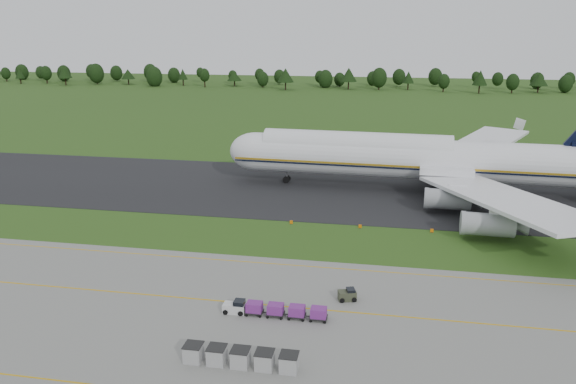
% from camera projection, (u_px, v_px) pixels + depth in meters
% --- Properties ---
extents(ground, '(600.00, 600.00, 0.00)m').
position_uv_depth(ground, '(291.00, 239.00, 87.67)').
color(ground, '#264715').
rests_on(ground, ground).
extents(apron, '(300.00, 52.00, 0.06)m').
position_uv_depth(apron, '(232.00, 361.00, 55.57)').
color(apron, slate).
rests_on(apron, ground).
extents(taxiway, '(300.00, 40.00, 0.08)m').
position_uv_depth(taxiway, '(315.00, 190.00, 114.09)').
color(taxiway, black).
rests_on(taxiway, ground).
extents(apron_markings, '(300.00, 30.20, 0.01)m').
position_uv_depth(apron_markings, '(249.00, 325.00, 62.18)').
color(apron_markings, '#C3940B').
rests_on(apron_markings, apron).
extents(tree_line, '(525.40, 23.89, 11.73)m').
position_uv_depth(tree_line, '(383.00, 78.00, 293.17)').
color(tree_line, black).
rests_on(tree_line, ground).
extents(aircraft, '(83.39, 81.48, 23.48)m').
position_uv_depth(aircraft, '(419.00, 158.00, 111.81)').
color(aircraft, white).
rests_on(aircraft, ground).
extents(baggage_train, '(12.08, 1.54, 1.48)m').
position_uv_depth(baggage_train, '(273.00, 310.00, 64.00)').
color(baggage_train, silver).
rests_on(baggage_train, apron).
extents(utility_cart, '(2.39, 1.83, 1.16)m').
position_uv_depth(utility_cart, '(347.00, 296.00, 67.80)').
color(utility_cart, '#353928').
rests_on(utility_cart, apron).
extents(uld_row, '(11.41, 1.81, 1.79)m').
position_uv_depth(uld_row, '(241.00, 357.00, 54.55)').
color(uld_row, '#979797').
rests_on(uld_row, apron).
extents(edge_markers, '(35.06, 0.30, 0.60)m').
position_uv_depth(edge_markers, '(396.00, 229.00, 91.36)').
color(edge_markers, orange).
rests_on(edge_markers, ground).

